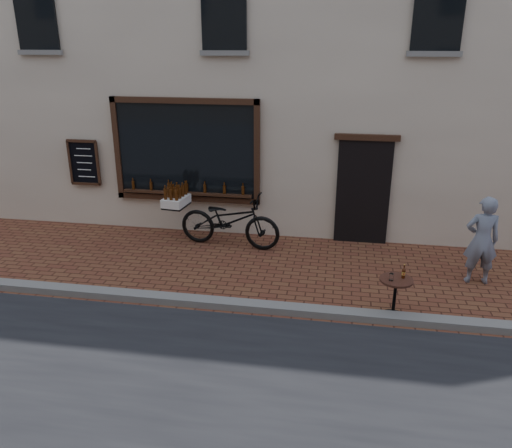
# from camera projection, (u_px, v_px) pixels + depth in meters

# --- Properties ---
(ground) EXTENTS (90.00, 90.00, 0.00)m
(ground) POSITION_uv_depth(u_px,v_px,m) (242.00, 315.00, 7.89)
(ground) COLOR brown
(ground) RESTS_ON ground
(kerb) EXTENTS (90.00, 0.25, 0.12)m
(kerb) POSITION_uv_depth(u_px,v_px,m) (244.00, 305.00, 8.05)
(kerb) COLOR slate
(kerb) RESTS_ON ground
(shop_building) EXTENTS (28.00, 6.20, 10.00)m
(shop_building) POSITION_uv_depth(u_px,v_px,m) (292.00, 1.00, 12.18)
(shop_building) COLOR beige
(shop_building) RESTS_ON ground
(cargo_bicycle) EXTENTS (2.55, 1.00, 1.21)m
(cargo_bicycle) POSITION_uv_depth(u_px,v_px,m) (228.00, 220.00, 10.38)
(cargo_bicycle) COLOR black
(cargo_bicycle) RESTS_ON ground
(bistro_table) EXTENTS (0.51, 0.51, 0.88)m
(bistro_table) POSITION_uv_depth(u_px,v_px,m) (395.00, 290.00, 7.68)
(bistro_table) COLOR black
(bistro_table) RESTS_ON ground
(pedestrian) EXTENTS (0.60, 0.41, 1.60)m
(pedestrian) POSITION_uv_depth(u_px,v_px,m) (482.00, 240.00, 8.71)
(pedestrian) COLOR slate
(pedestrian) RESTS_ON ground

